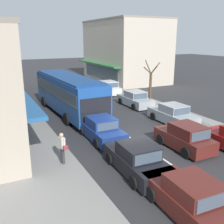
# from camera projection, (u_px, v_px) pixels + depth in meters

# --- Properties ---
(ground_plane) EXTENTS (140.00, 140.00, 0.00)m
(ground_plane) POSITION_uv_depth(u_px,v_px,m) (131.00, 139.00, 16.87)
(ground_plane) COLOR #2D2D30
(lane_centre_line) EXTENTS (0.20, 28.00, 0.01)m
(lane_centre_line) POSITION_uv_depth(u_px,v_px,m) (105.00, 122.00, 20.31)
(lane_centre_line) COLOR silver
(lane_centre_line) RESTS_ON ground
(sidewalk_left) EXTENTS (5.20, 44.00, 0.14)m
(sidewalk_left) POSITION_uv_depth(u_px,v_px,m) (9.00, 126.00, 19.09)
(sidewalk_left) COLOR gray
(sidewalk_left) RESTS_ON ground
(kerb_right) EXTENTS (2.80, 44.00, 0.12)m
(kerb_right) POSITION_uv_depth(u_px,v_px,m) (155.00, 106.00, 24.68)
(kerb_right) COLOR gray
(kerb_right) RESTS_ON ground
(building_right_far) EXTENTS (9.00, 13.75, 8.84)m
(building_right_far) POSITION_uv_depth(u_px,v_px,m) (124.00, 51.00, 39.19)
(building_right_far) COLOR beige
(building_right_far) RESTS_ON ground
(city_bus) EXTENTS (3.06, 10.95, 3.23)m
(city_bus) POSITION_uv_depth(u_px,v_px,m) (68.00, 92.00, 22.06)
(city_bus) COLOR #1E4C99
(city_bus) RESTS_ON ground
(sedan_behind_bus_mid) EXTENTS (2.00, 4.26, 1.47)m
(sedan_behind_bus_mid) POSITION_uv_depth(u_px,v_px,m) (137.00, 160.00, 12.50)
(sedan_behind_bus_mid) COLOR black
(sedan_behind_bus_mid) RESTS_ON ground
(hatchback_queue_gap_filler) EXTENTS (1.83, 3.70, 1.54)m
(hatchback_queue_gap_filler) POSITION_uv_depth(u_px,v_px,m) (185.00, 137.00, 15.14)
(hatchback_queue_gap_filler) COLOR #561E19
(hatchback_queue_gap_filler) RESTS_ON ground
(sedan_behind_bus_near) EXTENTS (1.90, 4.20, 1.47)m
(sedan_behind_bus_near) POSITION_uv_depth(u_px,v_px,m) (101.00, 129.00, 16.64)
(sedan_behind_bus_near) COLOR navy
(sedan_behind_bus_near) RESTS_ON ground
(sedan_adjacent_lane_lead) EXTENTS (2.02, 4.26, 1.47)m
(sedan_adjacent_lane_lead) POSITION_uv_depth(u_px,v_px,m) (191.00, 199.00, 9.43)
(sedan_adjacent_lane_lead) COLOR #561E19
(sedan_adjacent_lane_lead) RESTS_ON ground
(parked_sedan_kerb_second) EXTENTS (1.92, 4.21, 1.47)m
(parked_sedan_kerb_second) POSITION_uv_depth(u_px,v_px,m) (173.00, 115.00, 19.80)
(parked_sedan_kerb_second) COLOR #9EA3A8
(parked_sedan_kerb_second) RESTS_ON ground
(parked_sedan_kerb_third) EXTENTS (1.92, 4.21, 1.47)m
(parked_sedan_kerb_third) POSITION_uv_depth(u_px,v_px,m) (135.00, 99.00, 24.75)
(parked_sedan_kerb_third) COLOR #9EA3A8
(parked_sedan_kerb_third) RESTS_ON ground
(parked_hatchback_kerb_rear) EXTENTS (1.92, 3.75, 1.54)m
(parked_hatchback_kerb_rear) POSITION_uv_depth(u_px,v_px,m) (108.00, 88.00, 30.07)
(parked_hatchback_kerb_rear) COLOR silver
(parked_hatchback_kerb_rear) RESTS_ON ground
(traffic_light_downstreet) EXTENTS (0.33, 0.24, 4.20)m
(traffic_light_downstreet) POSITION_uv_depth(u_px,v_px,m) (19.00, 67.00, 32.31)
(traffic_light_downstreet) COLOR gray
(traffic_light_downstreet) RESTS_ON ground
(street_tree_right) EXTENTS (1.80, 1.96, 4.26)m
(street_tree_right) POSITION_uv_depth(u_px,v_px,m) (150.00, 85.00, 24.62)
(street_tree_right) COLOR brown
(street_tree_right) RESTS_ON ground
(pedestrian_with_handbag_near) EXTENTS (0.38, 0.65, 1.63)m
(pedestrian_with_handbag_near) POSITION_uv_depth(u_px,v_px,m) (62.00, 146.00, 13.01)
(pedestrian_with_handbag_near) COLOR #333338
(pedestrian_with_handbag_near) RESTS_ON sidewalk_left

